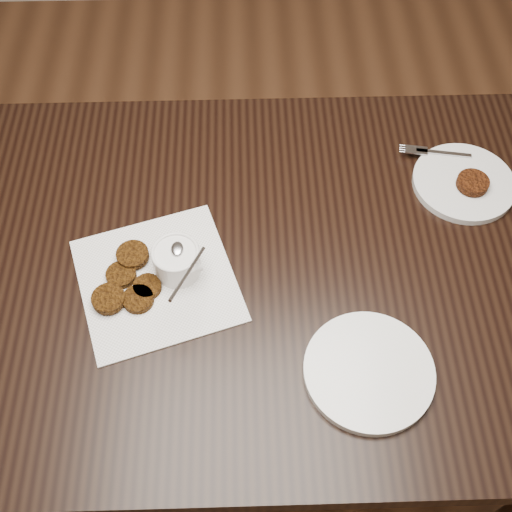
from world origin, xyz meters
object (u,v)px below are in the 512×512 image
Objects in this scene: table at (245,349)px; plate_empty at (369,371)px; plate_with_patty at (465,180)px; sauce_ramekin at (175,251)px; napkin at (157,280)px.

table is 0.49m from plate_empty.
table is 6.64× the size of plate_with_patty.
plate_with_patty is at bearing 58.89° from plate_empty.
plate_with_patty is 0.47m from plate_empty.
napkin is at bearing -151.17° from sauce_ramekin.
napkin is 0.64m from plate_with_patty.
sauce_ramekin is 0.59× the size of plate_with_patty.
sauce_ramekin is 0.55× the size of plate_empty.
plate_empty is (0.32, -0.21, -0.06)m from sauce_ramekin.
plate_empty is (0.36, -0.19, 0.01)m from napkin.
napkin is at bearing -166.45° from table.
plate_empty is at bearing -33.27° from sauce_ramekin.
plate_with_patty reaches higher than napkin.
table is 0.41m from napkin.
plate_empty reaches higher than table.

